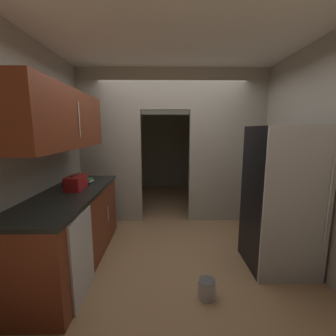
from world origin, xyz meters
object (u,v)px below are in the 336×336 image
(refrigerator, at_px, (281,199))
(boombox, at_px, (76,183))
(dishwasher, at_px, (82,256))
(book_stack, at_px, (87,181))
(paint_can, at_px, (207,289))

(refrigerator, distance_m, boombox, 2.53)
(dishwasher, relative_size, book_stack, 5.23)
(dishwasher, xyz_separation_m, book_stack, (-0.28, 1.08, 0.52))
(dishwasher, relative_size, paint_can, 4.57)
(dishwasher, height_order, boombox, boombox)
(book_stack, bearing_deg, boombox, -94.43)
(dishwasher, xyz_separation_m, boombox, (-0.31, 0.73, 0.58))
(dishwasher, bearing_deg, refrigerator, 12.37)
(refrigerator, bearing_deg, dishwasher, -167.63)
(refrigerator, bearing_deg, book_stack, 166.53)
(refrigerator, height_order, dishwasher, refrigerator)
(boombox, distance_m, book_stack, 0.35)
(paint_can, bearing_deg, refrigerator, 28.77)
(refrigerator, height_order, boombox, refrigerator)
(dishwasher, distance_m, book_stack, 1.23)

